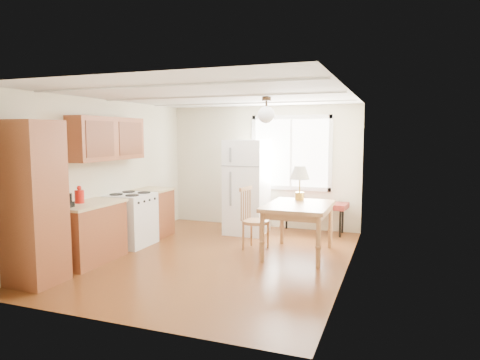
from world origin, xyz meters
The scene contains 11 objects.
room_shell centered at (0.00, 0.00, 1.25)m, with size 4.60×5.60×2.62m.
kitchen_run centered at (-1.72, -0.63, 0.84)m, with size 0.65×3.40×2.20m.
window_unit centered at (0.60, 2.47, 1.55)m, with size 1.64×0.05×1.51m.
pendant_light centered at (0.70, 0.40, 2.24)m, with size 0.26×0.26×0.40m.
refrigerator centered at (-0.10, 1.77, 0.91)m, with size 0.75×0.78×1.81m.
bench centered at (1.10, 2.22, 0.55)m, with size 1.37×0.61×0.62m.
dining_table centered at (1.18, 0.62, 0.72)m, with size 0.99×1.31×0.82m.
chair centered at (0.34, 0.71, 0.60)m, with size 0.47×0.46×1.04m.
table_lamp centered at (1.10, 1.06, 1.23)m, with size 0.33×0.33×0.57m.
coffee_maker centered at (-1.72, -1.32, 1.03)m, with size 0.20×0.24×0.35m.
kettle centered at (-1.80, -0.90, 1.01)m, with size 0.14×0.14×0.26m.
Camera 1 is at (2.62, -5.98, 1.92)m, focal length 32.00 mm.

